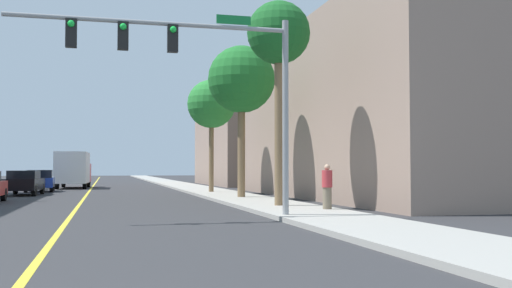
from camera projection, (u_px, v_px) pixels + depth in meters
The scene contains 13 objects.
ground at pixel (90, 190), 44.20m from camera, with size 192.00×192.00×0.00m, color #2D2D30.
sidewalk_right at pixel (194, 188), 46.14m from camera, with size 3.21×168.00×0.15m, color #9E9B93.
lane_marking_center at pixel (90, 190), 44.20m from camera, with size 0.16×144.00×0.01m, color yellow.
building_right_near at pixel (379, 115), 34.26m from camera, with size 10.90×26.79×9.42m, color gray.
building_right_far at pixel (267, 142), 60.34m from camera, with size 12.19×18.82×8.70m, color gray.
traffic_signal_mast at pixel (197, 64), 18.13m from camera, with size 8.57×0.36×6.26m.
palm_near at pixel (279, 37), 23.66m from camera, with size 2.54×2.54×8.19m.
palm_mid at pixel (241, 81), 30.65m from camera, with size 3.50×3.50×7.85m.
palm_far at pixel (211, 105), 37.55m from camera, with size 3.09×3.09×7.13m.
car_black at pixel (24, 182), 35.57m from camera, with size 1.97×4.39×1.49m.
car_blue at pixel (40, 181), 41.11m from camera, with size 2.02×4.14×1.51m.
delivery_truck at pixel (73, 169), 48.45m from camera, with size 2.63×7.53×2.94m.
pedestrian at pixel (327, 187), 21.23m from camera, with size 0.38×0.38×1.61m.
Camera 1 is at (1.13, -4.01, 1.60)m, focal length 41.37 mm.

